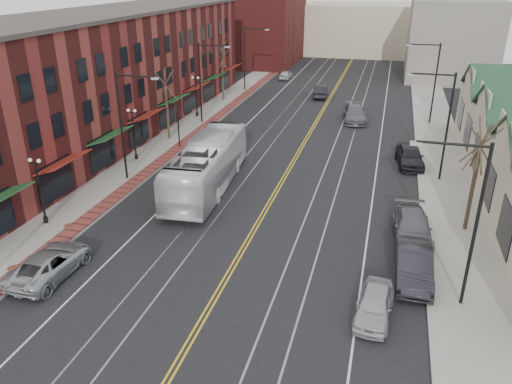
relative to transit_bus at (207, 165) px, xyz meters
The scene contains 31 objects.
ground 17.04m from the transit_bus, 72.84° to the right, with size 160.00×160.00×0.00m, color black.
sidewalk_left 8.15m from the transit_bus, 151.43° to the left, with size 4.00×120.00×0.15m, color gray.
sidewalk_right 17.51m from the transit_bus, 12.64° to the left, with size 4.00×120.00×0.15m, color gray.
building_left 18.07m from the transit_bus, 142.32° to the left, with size 10.00×50.00×11.00m, color maroon.
backdrop_left 55.17m from the transit_bus, 101.55° to the left, with size 14.00×18.00×14.00m, color maroon.
backdrop_mid 69.05m from the transit_bus, 85.84° to the left, with size 22.00×14.00×9.00m, color #C0B094.
backdrop_right 52.88m from the transit_bus, 67.72° to the left, with size 12.00×16.00×11.00m, color slate.
streetlight_l_1 6.86m from the transit_bus, behind, with size 3.33×0.25×8.00m.
streetlight_l_2 17.23m from the transit_bus, 110.93° to the left, with size 3.33×0.25×8.00m.
streetlight_l_3 32.54m from the transit_bus, 100.76° to the left, with size 3.33×0.25×8.00m.
streetlight_r_0 19.28m from the transit_bus, 32.41° to the right, with size 3.33×0.25×8.00m.
streetlight_r_1 17.37m from the transit_bus, 19.91° to the left, with size 3.33×0.25×8.00m.
streetlight_r_2 27.27m from the transit_bus, 53.66° to the left, with size 3.33×0.25×8.00m.
lamppost_l_1 11.32m from the transit_bus, 133.61° to the right, with size 0.84×0.28×4.27m.
lamppost_l_2 8.69m from the transit_bus, 153.96° to the left, with size 0.84×0.28×4.27m.
lamppost_l_3 19.45m from the transit_bus, 113.65° to the left, with size 0.84×0.28×4.27m.
tree_left_near 12.47m from the transit_bus, 127.40° to the left, with size 1.78×1.37×6.48m.
tree_left_far 26.92m from the transit_bus, 106.20° to the left, with size 1.66×1.28×6.02m.
tree_right_mid 17.74m from the transit_bus, ahead, with size 1.90×1.46×6.93m.
manhole_mid 14.66m from the transit_bus, 115.18° to the right, with size 0.60×0.60×0.02m, color #592D19.
manhole_far 10.40m from the transit_bus, 127.13° to the right, with size 0.60×0.60×0.02m, color #592D19.
traffic_signal 9.63m from the transit_bus, 125.64° to the left, with size 0.18×0.15×3.80m.
transit_bus is the anchor object (origin of this frame).
parked_suv 13.67m from the transit_bus, 106.74° to the right, with size 2.37×5.14×1.43m, color #A4A7AB.
parked_car_a 17.47m from the transit_bus, 44.07° to the right, with size 1.57×3.91×1.33m, color #B0B2B8.
parked_car_b 16.62m from the transit_bus, 30.49° to the right, with size 1.75×5.01×1.65m, color black.
parked_car_c 14.91m from the transit_bus, 15.99° to the right, with size 2.13×5.24×1.52m, color #5C5C63.
parked_car_d 16.72m from the transit_bus, 31.08° to the left, with size 1.97×4.90×1.67m, color black.
distant_car_left 30.93m from the transit_bus, 82.99° to the left, with size 1.63×4.67×1.54m, color black.
distant_car_right 22.58m from the transit_bus, 66.92° to the left, with size 2.24×5.51×1.60m, color slate.
distant_car_far 40.94m from the transit_bus, 94.00° to the left, with size 1.54×3.82×1.30m, color silver.
Camera 1 is at (7.18, -15.42, 14.61)m, focal length 35.00 mm.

